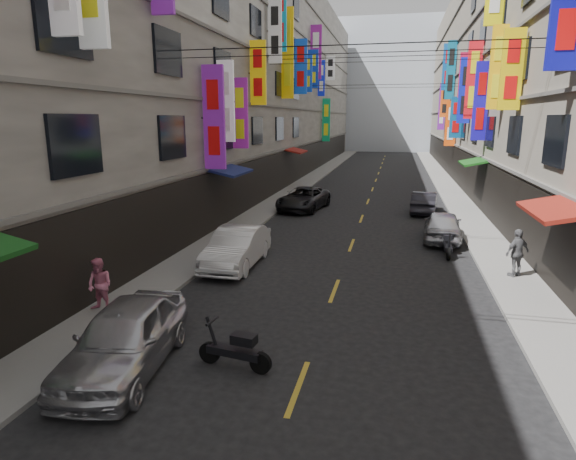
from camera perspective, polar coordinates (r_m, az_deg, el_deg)
The scene contains 18 objects.
sidewalk_left at distance 40.08m, azimuth 1.36°, elevation 5.20°, with size 2.00×90.00×0.12m, color slate.
sidewalk_right at distance 39.54m, azimuth 18.72°, elevation 4.41°, with size 2.00×90.00×0.12m, color slate.
building_row_left at distance 41.49m, azimuth -7.14°, elevation 18.43°, with size 10.14×90.00×19.00m.
building_row_right at distance 40.44m, azimuth 28.60°, elevation 17.15°, with size 10.14×90.00×19.00m.
haze_block at distance 89.12m, azimuth 12.00°, elevation 16.28°, with size 18.00×8.00×22.00m, color #ADB5C0.
shop_signage at distance 32.10m, azimuth 10.04°, elevation 19.10°, with size 14.00×55.00×11.85m.
street_awnings at distance 23.27m, azimuth 5.11°, elevation 6.78°, with size 13.99×35.20×0.41m.
overhead_cables at distance 27.19m, azimuth 9.37°, elevation 19.81°, with size 14.00×38.04×1.24m.
lane_markings at distance 36.40m, azimuth 9.74°, elevation 4.13°, with size 0.12×80.20×0.01m.
scooter_crossing at distance 11.20m, azimuth -6.23°, elevation -13.97°, with size 1.80×0.59×1.14m.
scooter_far_right at distance 20.84m, azimuth 18.37°, elevation -1.73°, with size 0.50×1.80×1.14m.
car_left_near at distance 11.54m, azimuth -18.75°, elevation -12.00°, with size 1.80×4.49×1.53m, color silver.
car_left_mid at distance 18.42m, azimuth -6.10°, elevation -2.07°, with size 1.56×4.48×1.48m, color white.
car_left_far at distance 29.89m, azimuth 1.85°, elevation 3.73°, with size 2.29×4.97×1.38m, color black.
car_right_mid at distance 23.32m, azimuth 17.83°, elevation 0.49°, with size 1.67×4.15×1.41m, color #B3B3B8.
car_right_far at distance 29.90m, azimuth 15.83°, elevation 3.16°, with size 1.37×3.92×1.29m, color #232229.
pedestrian_lfar at distance 14.79m, azimuth -21.40°, elevation -6.08°, with size 0.76×0.52×1.56m, color pink.
pedestrian_rfar at distance 18.55m, azimuth 25.53°, elevation -2.46°, with size 0.99×0.57×1.70m, color slate.
Camera 1 is at (1.79, 3.07, 5.51)m, focal length 30.00 mm.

